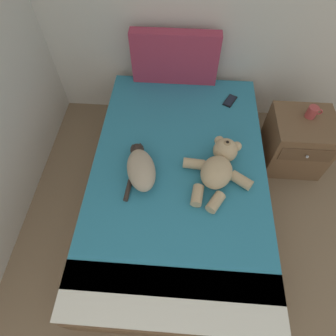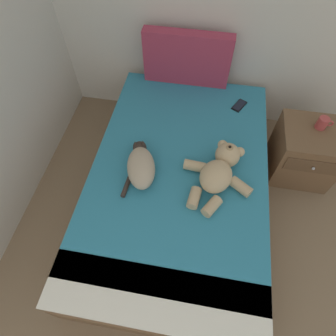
% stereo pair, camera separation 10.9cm
% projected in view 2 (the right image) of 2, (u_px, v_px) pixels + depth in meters
% --- Properties ---
extents(ground_plane, '(10.03, 10.03, 0.00)m').
position_uv_depth(ground_plane, '(275.00, 333.00, 1.84)').
color(ground_plane, '#7A6047').
extents(bed, '(1.29, 2.05, 0.47)m').
position_uv_depth(bed, '(178.00, 186.00, 2.20)').
color(bed, brown).
rests_on(bed, ground_plane).
extents(patterned_cushion, '(0.73, 0.10, 0.46)m').
position_uv_depth(patterned_cushion, '(187.00, 59.00, 2.35)').
color(patterned_cushion, '#A5334C').
rests_on(patterned_cushion, bed).
extents(cat, '(0.28, 0.44, 0.15)m').
position_uv_depth(cat, '(141.00, 166.00, 1.93)').
color(cat, tan).
rests_on(cat, bed).
extents(teddy_bear, '(0.48, 0.58, 0.19)m').
position_uv_depth(teddy_bear, '(219.00, 171.00, 1.90)').
color(teddy_bear, tan).
rests_on(teddy_bear, bed).
extents(cell_phone, '(0.13, 0.16, 0.01)m').
position_uv_depth(cell_phone, '(239.00, 105.00, 2.35)').
color(cell_phone, black).
rests_on(cell_phone, bed).
extents(nightstand, '(0.49, 0.48, 0.51)m').
position_uv_depth(nightstand, '(304.00, 152.00, 2.36)').
color(nightstand, brown).
rests_on(nightstand, ground_plane).
extents(mug, '(0.12, 0.08, 0.09)m').
position_uv_depth(mug, '(323.00, 123.00, 2.14)').
color(mug, '#B23F3F').
rests_on(mug, nightstand).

